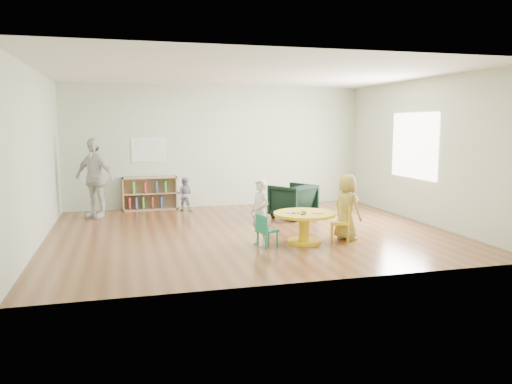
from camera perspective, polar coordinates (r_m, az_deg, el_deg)
room at (r=8.83m, az=-0.70°, el=7.55°), size 7.10×7.00×2.80m
activity_table at (r=8.17m, az=5.53°, el=-3.43°), size 1.00×1.00×0.55m
kid_chair_left at (r=7.89m, az=1.10°, el=-4.32°), size 0.36×0.36×0.51m
kid_chair_right at (r=8.44m, az=9.87°, el=-3.31°), size 0.42×0.42×0.60m
bookshelf at (r=11.54m, az=-12.09°, el=-0.18°), size 1.20×0.30×0.75m
alphabet_poster at (r=11.57m, az=-12.20°, el=4.74°), size 0.74×0.01×0.54m
armchair at (r=10.29m, az=4.24°, el=-1.03°), size 1.06×1.07×0.71m
child_left at (r=7.92m, az=0.48°, el=-2.36°), size 0.38×0.46×1.07m
child_right at (r=8.46m, az=10.35°, el=-1.73°), size 0.52×0.63×1.10m
toddler at (r=11.22m, az=-8.17°, el=-0.25°), size 0.45×0.40×0.75m
adult_caretaker at (r=10.79m, az=-17.97°, el=1.53°), size 1.00×0.92×1.65m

